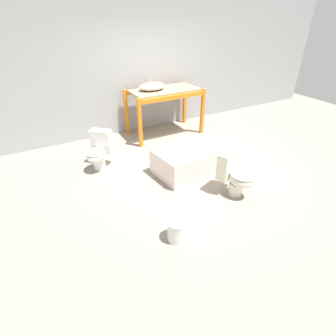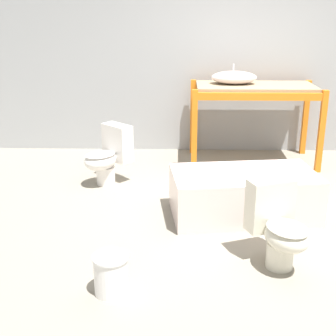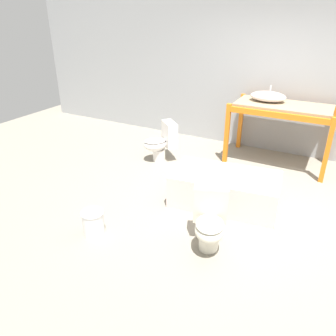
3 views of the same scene
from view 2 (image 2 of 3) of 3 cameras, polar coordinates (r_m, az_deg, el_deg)
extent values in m
plane|color=gray|center=(4.99, 10.13, -4.95)|extent=(12.00, 12.00, 0.00)
cube|color=#9EA0A3|center=(6.72, 8.24, 15.49)|extent=(10.80, 0.08, 3.20)
cube|color=orange|center=(5.88, 3.23, 4.49)|extent=(0.07, 0.07, 1.05)
cube|color=orange|center=(6.14, 18.19, 4.18)|extent=(0.07, 0.07, 1.05)
cube|color=orange|center=(6.65, 3.04, 6.23)|extent=(0.07, 0.07, 1.05)
cube|color=orange|center=(6.88, 16.40, 5.91)|extent=(0.07, 0.07, 1.05)
cube|color=orange|center=(5.87, 11.15, 8.54)|extent=(1.58, 0.06, 0.09)
cube|color=orange|center=(6.64, 10.05, 9.82)|extent=(1.58, 0.06, 0.09)
cube|color=#998466|center=(6.24, 10.60, 9.79)|extent=(1.51, 0.72, 0.04)
ellipsoid|color=silver|center=(6.24, 8.05, 10.87)|extent=(0.59, 0.40, 0.17)
cylinder|color=silver|center=(6.33, 7.99, 12.12)|extent=(0.02, 0.02, 0.08)
cube|color=silver|center=(4.74, 9.18, -3.18)|extent=(1.50, 0.92, 0.46)
cube|color=beige|center=(4.69, 9.27, -1.64)|extent=(1.41, 0.83, 0.19)
cylinder|color=silver|center=(3.95, 13.45, -10.29)|extent=(0.22, 0.22, 0.21)
ellipsoid|color=silver|center=(3.80, 14.25, -8.13)|extent=(0.44, 0.49, 0.22)
ellipsoid|color=#B3AF9F|center=(3.77, 14.34, -7.09)|extent=(0.42, 0.46, 0.03)
cube|color=silver|center=(3.93, 12.32, -4.37)|extent=(0.42, 0.30, 0.44)
cylinder|color=white|center=(5.60, -7.59, -0.89)|extent=(0.22, 0.22, 0.21)
ellipsoid|color=white|center=(5.49, -8.25, 0.90)|extent=(0.51, 0.51, 0.22)
ellipsoid|color=beige|center=(5.47, -8.29, 1.66)|extent=(0.48, 0.48, 0.03)
cube|color=white|center=(5.60, -6.18, 3.11)|extent=(0.40, 0.39, 0.44)
cylinder|color=white|center=(3.53, -6.95, -12.78)|extent=(0.25, 0.25, 0.31)
cylinder|color=white|center=(3.46, -7.05, -10.74)|extent=(0.27, 0.27, 0.02)
camera|label=1|loc=(2.03, -68.28, 23.11)|focal=28.00mm
camera|label=3|loc=(1.94, 79.41, 16.65)|focal=35.00mm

